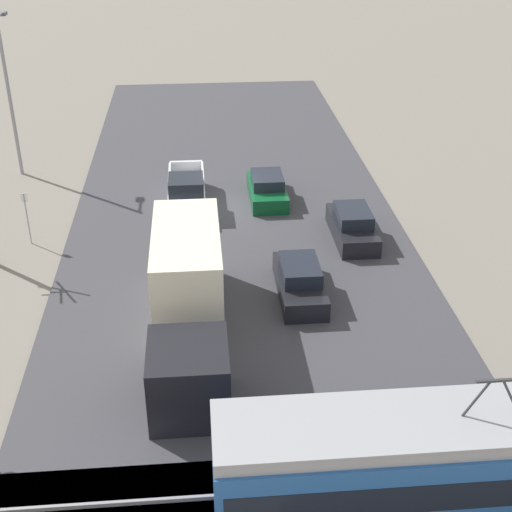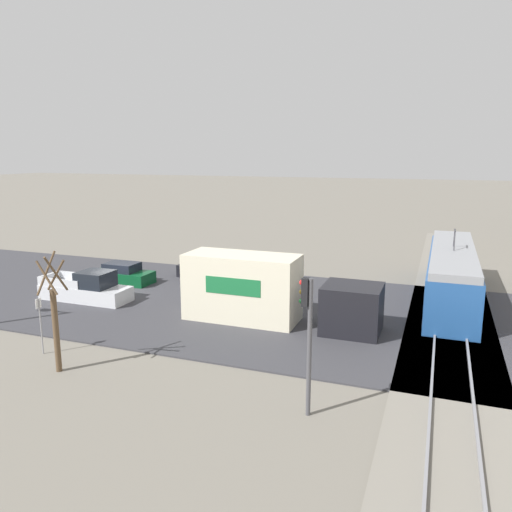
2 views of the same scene
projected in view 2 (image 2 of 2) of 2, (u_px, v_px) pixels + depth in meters
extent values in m
plane|color=slate|center=(118.00, 292.00, 32.60)|extent=(320.00, 320.00, 0.00)
cube|color=#38383D|center=(118.00, 291.00, 32.59)|extent=(16.41, 49.70, 0.08)
cube|color=gray|center=(450.00, 329.00, 25.62)|extent=(65.11, 4.40, 0.08)
cube|color=gray|center=(435.00, 325.00, 25.85)|extent=(63.80, 0.10, 0.14)
cube|color=gray|center=(465.00, 328.00, 25.36)|extent=(63.80, 0.10, 0.14)
cube|color=#235193|center=(451.00, 277.00, 30.41)|extent=(14.53, 2.67, 2.78)
cube|color=black|center=(452.00, 272.00, 30.34)|extent=(14.10, 2.70, 0.93)
cube|color=black|center=(450.00, 291.00, 30.58)|extent=(14.39, 2.71, 0.26)
cube|color=gray|center=(453.00, 252.00, 30.09)|extent=(14.53, 2.46, 0.40)
cylinder|color=#2D2D33|center=(454.00, 238.00, 30.35)|extent=(0.66, 0.07, 1.15)
cylinder|color=#2D2D33|center=(454.00, 241.00, 29.53)|extent=(0.66, 0.07, 1.15)
cube|color=#2D2D33|center=(455.00, 230.00, 29.83)|extent=(1.10, 0.08, 0.06)
cube|color=black|center=(352.00, 309.00, 24.81)|extent=(2.59, 2.86, 2.41)
cube|color=beige|center=(242.00, 287.00, 26.71)|extent=(2.59, 6.07, 3.55)
cube|color=#196B38|center=(233.00, 287.00, 25.45)|extent=(0.02, 3.04, 0.89)
cube|color=silver|center=(86.00, 293.00, 30.47)|extent=(1.92, 5.67, 0.89)
cube|color=black|center=(95.00, 279.00, 30.01)|extent=(1.77, 1.93, 0.96)
cube|color=silver|center=(59.00, 283.00, 29.92)|extent=(0.12, 2.84, 0.52)
cube|color=silver|center=(79.00, 277.00, 31.55)|extent=(0.12, 2.84, 0.52)
cube|color=silver|center=(49.00, 278.00, 31.26)|extent=(1.77, 0.23, 0.52)
cube|color=red|center=(40.00, 287.00, 30.69)|extent=(0.14, 0.04, 0.18)
cube|color=black|center=(257.00, 288.00, 31.49)|extent=(1.79, 4.46, 0.87)
cube|color=black|center=(257.00, 277.00, 31.34)|extent=(1.54, 2.32, 0.64)
cube|color=#0C4723|center=(122.00, 277.00, 34.54)|extent=(1.89, 4.26, 0.81)
cube|color=black|center=(122.00, 267.00, 34.40)|extent=(1.62, 2.21, 0.60)
cube|color=black|center=(209.00, 271.00, 36.16)|extent=(1.81, 4.41, 0.87)
cube|color=black|center=(209.00, 261.00, 36.00)|extent=(1.56, 2.29, 0.64)
cylinder|color=#47474C|center=(309.00, 349.00, 16.77)|extent=(0.16, 0.16, 4.86)
cube|color=black|center=(305.00, 292.00, 16.43)|extent=(0.28, 0.22, 0.95)
sphere|color=red|center=(302.00, 282.00, 16.41)|extent=(0.18, 0.18, 0.18)
sphere|color=#3C2C06|center=(302.00, 292.00, 16.47)|extent=(0.18, 0.18, 0.18)
sphere|color=black|center=(302.00, 301.00, 16.54)|extent=(0.18, 0.18, 0.18)
cylinder|color=brown|center=(56.00, 331.00, 20.38)|extent=(0.24, 0.24, 3.50)
cylinder|color=brown|center=(47.00, 278.00, 19.69)|extent=(0.09, 0.98, 1.34)
cylinder|color=brown|center=(56.00, 274.00, 19.80)|extent=(1.18, 0.09, 1.63)
cylinder|color=brown|center=(56.00, 275.00, 20.14)|extent=(0.09, 0.98, 1.34)
cylinder|color=brown|center=(46.00, 273.00, 19.98)|extent=(1.18, 0.09, 1.63)
cylinder|color=gray|center=(41.00, 326.00, 22.25)|extent=(0.06, 0.06, 2.59)
cube|color=white|center=(38.00, 303.00, 22.04)|extent=(0.32, 0.02, 0.44)
cube|color=red|center=(38.00, 303.00, 22.05)|extent=(0.31, 0.01, 0.10)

